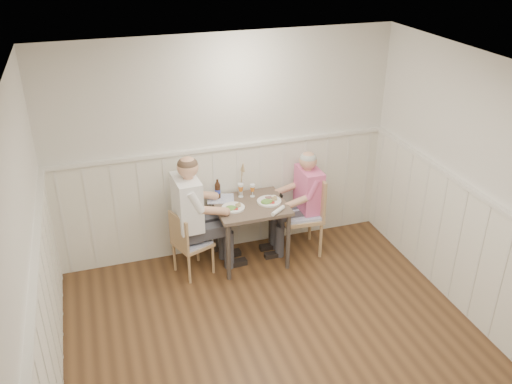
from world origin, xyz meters
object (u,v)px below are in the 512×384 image
(chair_left, at_px, (189,241))
(man_in_pink, at_px, (305,209))
(chair_right, at_px, (305,211))
(dining_table, at_px, (251,212))
(beer_bottle, at_px, (218,190))
(grass_vase, at_px, (241,180))
(diner_cream, at_px, (192,224))

(chair_left, relative_size, man_in_pink, 0.61)
(chair_right, distance_m, chair_left, 1.43)
(dining_table, bearing_deg, chair_right, 0.94)
(beer_bottle, bearing_deg, grass_vase, 0.55)
(chair_right, relative_size, beer_bottle, 4.16)
(dining_table, height_order, beer_bottle, beer_bottle)
(beer_bottle, bearing_deg, chair_left, -143.77)
(dining_table, relative_size, chair_left, 1.03)
(chair_left, distance_m, diner_cream, 0.20)
(dining_table, bearing_deg, chair_left, -175.90)
(chair_left, distance_m, man_in_pink, 1.45)
(beer_bottle, bearing_deg, chair_right, -13.83)
(chair_left, height_order, grass_vase, grass_vase)
(dining_table, xyz_separation_m, man_in_pink, (0.70, 0.06, -0.10))
(dining_table, height_order, chair_left, chair_left)
(chair_right, bearing_deg, grass_vase, 161.00)
(dining_table, height_order, grass_vase, grass_vase)
(chair_left, distance_m, grass_vase, 0.92)
(dining_table, distance_m, grass_vase, 0.40)
(chair_left, xyz_separation_m, diner_cream, (0.06, 0.06, 0.18))
(chair_right, xyz_separation_m, grass_vase, (-0.72, 0.25, 0.40))
(chair_right, bearing_deg, diner_cream, -179.81)
(chair_left, height_order, diner_cream, diner_cream)
(man_in_pink, xyz_separation_m, diner_cream, (-1.38, -0.05, 0.06))
(diner_cream, distance_m, grass_vase, 0.76)
(dining_table, bearing_deg, man_in_pink, 4.87)
(dining_table, xyz_separation_m, chair_left, (-0.74, -0.05, -0.21))
(chair_right, xyz_separation_m, diner_cream, (-1.37, -0.00, 0.07))
(grass_vase, bearing_deg, dining_table, -81.59)
(diner_cream, bearing_deg, man_in_pink, 2.19)
(man_in_pink, bearing_deg, chair_left, -175.53)
(diner_cream, xyz_separation_m, grass_vase, (0.64, 0.25, 0.33))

